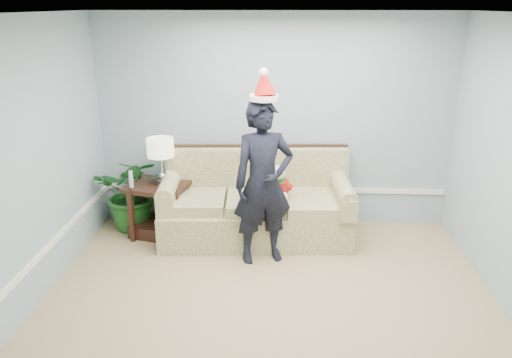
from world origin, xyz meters
The scene contains 10 objects.
room_shell centered at (0.00, 0.00, 1.35)m, with size 4.54×5.04×2.74m.
wainscot_trim centered at (-1.18, 1.18, 0.45)m, with size 4.49×4.99×0.06m.
sofa centered at (-0.21, 2.02, 0.38)m, with size 2.36×1.12×1.08m.
side_table centered at (-1.43, 1.99, 0.26)m, with size 0.81×0.73×0.67m.
table_lamp centered at (-1.36, 2.01, 1.11)m, with size 0.33×0.33×0.58m.
candle_pair centered at (-1.48, 1.88, 0.77)m, with size 0.52×0.05×0.21m.
houseplant centered at (-1.78, 2.17, 0.50)m, with size 0.89×0.77×0.99m, color #19521C.
man centered at (-0.09, 1.41, 0.92)m, with size 0.67×0.44×1.84m, color black.
santa_hat centered at (-0.09, 1.43, 1.98)m, with size 0.38×0.41×0.35m.
teddy_bear centered at (0.06, 1.89, 0.72)m, with size 0.28×0.31×0.43m.
Camera 1 is at (0.10, -3.71, 2.77)m, focal length 35.00 mm.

